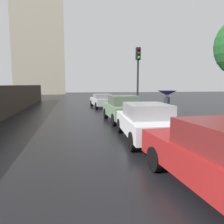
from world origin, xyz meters
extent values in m
cube|color=slate|center=(2.99, 10.95, 0.67)|extent=(1.78, 4.04, 0.68)
cube|color=#4D5C49|center=(2.99, 10.76, 1.28)|extent=(1.56, 1.97, 0.54)
cylinder|color=black|center=(2.17, 12.27, 0.33)|extent=(0.23, 0.66, 0.66)
cylinder|color=black|center=(3.78, 12.28, 0.33)|extent=(0.23, 0.66, 0.66)
cylinder|color=black|center=(2.20, 9.61, 0.33)|extent=(0.23, 0.66, 0.66)
cylinder|color=black|center=(3.80, 9.63, 0.33)|extent=(0.23, 0.66, 0.66)
cube|color=#B2B5BA|center=(2.82, 18.85, 0.61)|extent=(1.91, 4.14, 0.59)
cube|color=gray|center=(2.84, 18.61, 1.11)|extent=(1.56, 1.97, 0.40)
cylinder|color=black|center=(1.98, 20.12, 0.32)|extent=(0.27, 0.65, 0.63)
cylinder|color=black|center=(3.47, 20.23, 0.32)|extent=(0.27, 0.65, 0.63)
cylinder|color=black|center=(2.18, 17.47, 0.32)|extent=(0.27, 0.65, 0.63)
cylinder|color=black|center=(3.67, 17.58, 0.32)|extent=(0.27, 0.65, 0.63)
cylinder|color=black|center=(2.06, 3.60, 0.31)|extent=(0.25, 0.64, 0.63)
cylinder|color=black|center=(3.68, 3.69, 0.31)|extent=(0.25, 0.64, 0.63)
cube|color=silver|center=(2.86, 6.57, 0.63)|extent=(2.03, 4.24, 0.61)
cube|color=gray|center=(2.85, 6.45, 1.19)|extent=(1.67, 2.10, 0.52)
cylinder|color=black|center=(2.15, 7.99, 0.33)|extent=(0.27, 0.66, 0.65)
cylinder|color=black|center=(3.75, 7.87, 0.33)|extent=(0.27, 0.66, 0.65)
cylinder|color=black|center=(1.96, 5.27, 0.33)|extent=(0.27, 0.66, 0.65)
cylinder|color=black|center=(3.56, 5.15, 0.33)|extent=(0.27, 0.66, 0.65)
cylinder|color=black|center=(5.37, 9.91, 0.52)|extent=(0.14, 0.14, 0.76)
cylinder|color=black|center=(5.20, 9.87, 0.52)|extent=(0.14, 0.14, 0.76)
cylinder|color=#232833|center=(5.28, 9.89, 1.19)|extent=(0.33, 0.33, 0.58)
sphere|color=tan|center=(5.28, 9.89, 1.58)|extent=(0.20, 0.20, 0.20)
cube|color=#3F2314|center=(5.52, 9.94, 0.95)|extent=(0.22, 0.14, 0.24)
cylinder|color=#4C4C51|center=(5.28, 9.89, 1.49)|extent=(0.02, 0.02, 0.72)
cone|color=navy|center=(5.28, 9.89, 1.71)|extent=(1.06, 1.06, 0.27)
cylinder|color=black|center=(4.15, 11.77, 1.93)|extent=(0.12, 0.12, 3.58)
cube|color=black|center=(4.15, 11.77, 4.10)|extent=(0.26, 0.26, 0.75)
sphere|color=#360503|center=(4.15, 11.60, 4.35)|extent=(0.17, 0.17, 0.17)
sphere|color=#392405|center=(4.15, 11.60, 4.10)|extent=(0.17, 0.17, 0.17)
sphere|color=green|center=(4.15, 11.60, 3.85)|extent=(0.17, 0.17, 0.17)
cube|color=beige|center=(-7.25, 51.46, 16.95)|extent=(11.87, 9.19, 33.90)
camera|label=1|loc=(0.01, -1.25, 2.17)|focal=34.04mm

